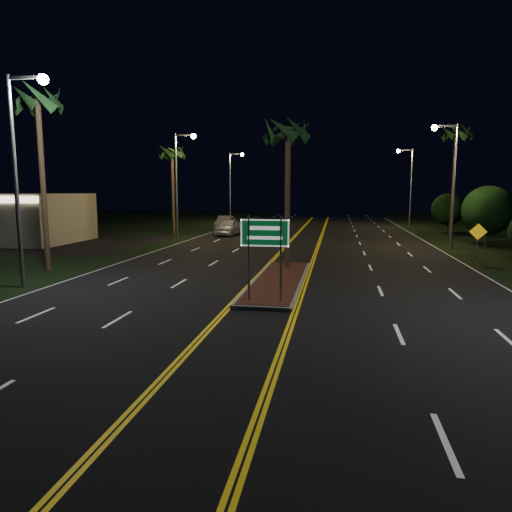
% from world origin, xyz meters
% --- Properties ---
extents(ground, '(120.00, 120.00, 0.00)m').
position_xyz_m(ground, '(0.00, 0.00, 0.00)').
color(ground, black).
rests_on(ground, ground).
extents(median_island, '(2.25, 10.25, 0.17)m').
position_xyz_m(median_island, '(0.00, 7.00, 0.08)').
color(median_island, gray).
rests_on(median_island, ground).
extents(highway_sign, '(1.80, 0.08, 3.20)m').
position_xyz_m(highway_sign, '(0.00, 2.80, 2.40)').
color(highway_sign, gray).
rests_on(highway_sign, ground).
extents(streetlight_left_near, '(1.91, 0.44, 9.00)m').
position_xyz_m(streetlight_left_near, '(-10.61, 4.00, 5.66)').
color(streetlight_left_near, gray).
rests_on(streetlight_left_near, ground).
extents(streetlight_left_mid, '(1.91, 0.44, 9.00)m').
position_xyz_m(streetlight_left_mid, '(-10.61, 24.00, 5.66)').
color(streetlight_left_mid, gray).
rests_on(streetlight_left_mid, ground).
extents(streetlight_left_far, '(1.91, 0.44, 9.00)m').
position_xyz_m(streetlight_left_far, '(-10.61, 44.00, 5.66)').
color(streetlight_left_far, gray).
rests_on(streetlight_left_far, ground).
extents(streetlight_right_mid, '(1.91, 0.44, 9.00)m').
position_xyz_m(streetlight_right_mid, '(10.61, 22.00, 5.66)').
color(streetlight_right_mid, gray).
rests_on(streetlight_right_mid, ground).
extents(streetlight_right_far, '(1.91, 0.44, 9.00)m').
position_xyz_m(streetlight_right_far, '(10.61, 42.00, 5.66)').
color(streetlight_right_far, gray).
rests_on(streetlight_right_far, ground).
extents(palm_median, '(2.40, 2.40, 8.30)m').
position_xyz_m(palm_median, '(0.00, 10.50, 7.28)').
color(palm_median, '#382819').
rests_on(palm_median, ground).
extents(palm_left_near, '(2.40, 2.40, 9.80)m').
position_xyz_m(palm_left_near, '(-12.50, 8.00, 8.68)').
color(palm_left_near, '#382819').
rests_on(palm_left_near, ground).
extents(palm_left_far, '(2.40, 2.40, 8.80)m').
position_xyz_m(palm_left_far, '(-12.80, 28.00, 7.75)').
color(palm_left_far, '#382819').
rests_on(palm_left_far, ground).
extents(palm_right_far, '(2.40, 2.40, 10.30)m').
position_xyz_m(palm_right_far, '(12.80, 30.00, 9.14)').
color(palm_right_far, '#382819').
rests_on(palm_right_far, ground).
extents(shrub_mid, '(3.78, 3.78, 4.62)m').
position_xyz_m(shrub_mid, '(14.00, 24.00, 2.73)').
color(shrub_mid, '#382819').
rests_on(shrub_mid, ground).
extents(shrub_far, '(3.24, 3.24, 3.96)m').
position_xyz_m(shrub_far, '(13.80, 36.00, 2.34)').
color(shrub_far, '#382819').
rests_on(shrub_far, ground).
extents(car_near, '(2.82, 5.50, 1.76)m').
position_xyz_m(car_near, '(-7.59, 28.89, 0.88)').
color(car_near, silver).
rests_on(car_near, ground).
extents(car_far, '(2.49, 5.30, 1.73)m').
position_xyz_m(car_far, '(-9.50, 35.18, 0.87)').
color(car_far, '#A6A9AF').
rests_on(car_far, ground).
extents(warning_sign, '(0.96, 0.26, 2.33)m').
position_xyz_m(warning_sign, '(10.80, 14.90, 1.50)').
color(warning_sign, gray).
rests_on(warning_sign, ground).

